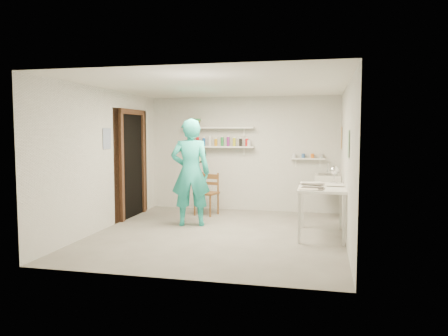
% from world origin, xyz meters
% --- Properties ---
extents(floor, '(4.00, 4.50, 0.02)m').
position_xyz_m(floor, '(0.00, 0.00, -0.01)').
color(floor, slate).
rests_on(floor, ground).
extents(ceiling, '(4.00, 4.50, 0.02)m').
position_xyz_m(ceiling, '(0.00, 0.00, 2.41)').
color(ceiling, silver).
rests_on(ceiling, wall_back).
extents(wall_back, '(4.00, 0.02, 2.40)m').
position_xyz_m(wall_back, '(0.00, 2.26, 1.20)').
color(wall_back, silver).
rests_on(wall_back, ground).
extents(wall_front, '(4.00, 0.02, 2.40)m').
position_xyz_m(wall_front, '(0.00, -2.26, 1.20)').
color(wall_front, silver).
rests_on(wall_front, ground).
extents(wall_left, '(0.02, 4.50, 2.40)m').
position_xyz_m(wall_left, '(-2.01, 0.00, 1.20)').
color(wall_left, silver).
rests_on(wall_left, ground).
extents(wall_right, '(0.02, 4.50, 2.40)m').
position_xyz_m(wall_right, '(2.01, 0.00, 1.20)').
color(wall_right, silver).
rests_on(wall_right, ground).
extents(doorway_recess, '(0.02, 0.90, 2.00)m').
position_xyz_m(doorway_recess, '(-1.99, 1.05, 1.00)').
color(doorway_recess, black).
rests_on(doorway_recess, wall_left).
extents(corridor_box, '(1.40, 1.50, 2.10)m').
position_xyz_m(corridor_box, '(-2.70, 1.05, 1.05)').
color(corridor_box, brown).
rests_on(corridor_box, ground).
extents(door_lintel, '(0.06, 1.05, 0.10)m').
position_xyz_m(door_lintel, '(-1.97, 1.05, 2.05)').
color(door_lintel, brown).
rests_on(door_lintel, wall_left).
extents(door_jamb_near, '(0.06, 0.10, 2.00)m').
position_xyz_m(door_jamb_near, '(-1.97, 0.55, 1.00)').
color(door_jamb_near, brown).
rests_on(door_jamb_near, ground).
extents(door_jamb_far, '(0.06, 0.10, 2.00)m').
position_xyz_m(door_jamb_far, '(-1.97, 1.55, 1.00)').
color(door_jamb_far, brown).
rests_on(door_jamb_far, ground).
extents(shelf_lower, '(1.50, 0.22, 0.03)m').
position_xyz_m(shelf_lower, '(-0.50, 2.13, 1.35)').
color(shelf_lower, white).
rests_on(shelf_lower, wall_back).
extents(shelf_upper, '(1.50, 0.22, 0.03)m').
position_xyz_m(shelf_upper, '(-0.50, 2.13, 1.75)').
color(shelf_upper, white).
rests_on(shelf_upper, wall_back).
extents(ledge_shelf, '(0.70, 0.14, 0.03)m').
position_xyz_m(ledge_shelf, '(1.35, 2.17, 1.12)').
color(ledge_shelf, white).
rests_on(ledge_shelf, wall_back).
extents(poster_left, '(0.01, 0.28, 0.36)m').
position_xyz_m(poster_left, '(-1.99, 0.05, 1.55)').
color(poster_left, '#334C7F').
rests_on(poster_left, wall_left).
extents(poster_right_a, '(0.01, 0.34, 0.42)m').
position_xyz_m(poster_right_a, '(1.99, 1.80, 1.55)').
color(poster_right_a, '#995933').
rests_on(poster_right_a, wall_right).
extents(poster_right_b, '(0.01, 0.30, 0.38)m').
position_xyz_m(poster_right_b, '(1.99, -0.55, 1.50)').
color(poster_right_b, '#3F724C').
rests_on(poster_right_b, wall_right).
extents(belfast_sink, '(0.48, 0.60, 0.30)m').
position_xyz_m(belfast_sink, '(1.75, 1.70, 0.70)').
color(belfast_sink, white).
rests_on(belfast_sink, wall_right).
extents(man, '(0.78, 0.61, 1.90)m').
position_xyz_m(man, '(-0.64, 0.53, 0.95)').
color(man, '#24B5A8').
rests_on(man, ground).
extents(wall_clock, '(0.34, 0.12, 0.34)m').
position_xyz_m(wall_clock, '(-0.58, 0.74, 1.26)').
color(wall_clock, beige).
rests_on(wall_clock, man).
extents(wooden_chair, '(0.49, 0.48, 0.88)m').
position_xyz_m(wooden_chair, '(-0.61, 1.53, 0.44)').
color(wooden_chair, brown).
rests_on(wooden_chair, ground).
extents(work_table, '(0.72, 1.20, 0.80)m').
position_xyz_m(work_table, '(1.64, 0.21, 0.40)').
color(work_table, white).
rests_on(work_table, ground).
extents(desk_lamp, '(0.15, 0.15, 0.15)m').
position_xyz_m(desk_lamp, '(1.84, 0.69, 1.02)').
color(desk_lamp, silver).
rests_on(desk_lamp, work_table).
extents(spray_cans, '(1.32, 0.06, 0.17)m').
position_xyz_m(spray_cans, '(-0.50, 2.13, 1.45)').
color(spray_cans, black).
rests_on(spray_cans, shelf_lower).
extents(book_stack, '(0.28, 0.14, 0.17)m').
position_xyz_m(book_stack, '(-1.05, 2.13, 1.85)').
color(book_stack, red).
rests_on(book_stack, shelf_upper).
extents(ledge_pots, '(0.48, 0.07, 0.09)m').
position_xyz_m(ledge_pots, '(1.35, 2.17, 1.18)').
color(ledge_pots, silver).
rests_on(ledge_pots, ledge_shelf).
extents(papers, '(0.30, 0.22, 0.03)m').
position_xyz_m(papers, '(1.64, 0.21, 0.82)').
color(papers, silver).
rests_on(papers, work_table).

